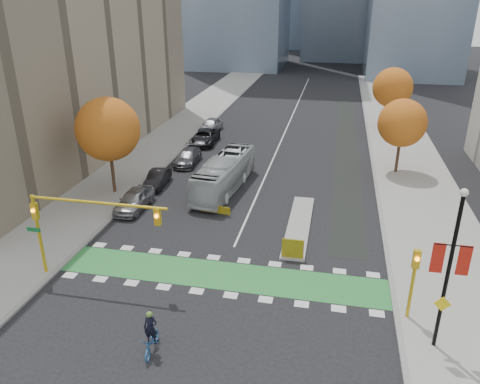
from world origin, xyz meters
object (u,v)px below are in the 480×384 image
at_px(traffic_signal_west, 76,218).
at_px(tree_east_far, 393,88).
at_px(tree_west, 108,129).
at_px(cyclist, 152,338).
at_px(tree_east_near, 402,123).
at_px(hazard_board, 293,249).
at_px(parked_car_b, 157,179).
at_px(traffic_signal_east, 414,274).
at_px(banner_lamppost, 450,265).
at_px(parked_car_c, 188,157).
at_px(bus, 224,174).
at_px(parked_car_e, 211,125).
at_px(parked_car_a, 134,200).
at_px(parked_car_d, 205,137).

bearing_deg(traffic_signal_west, tree_east_far, 62.05).
height_order(tree_west, cyclist, tree_west).
bearing_deg(tree_east_near, traffic_signal_west, -131.52).
bearing_deg(hazard_board, parked_car_b, 142.14).
height_order(traffic_signal_east, banner_lamppost, banner_lamppost).
relative_size(hazard_board, parked_car_c, 0.28).
bearing_deg(traffic_signal_east, parked_car_b, 142.78).
bearing_deg(tree_east_far, tree_west, -133.30).
xyz_separation_m(bus, parked_car_b, (-6.00, -0.37, -0.78)).
xyz_separation_m(traffic_signal_west, cyclist, (6.29, -5.03, -3.27)).
distance_m(tree_west, parked_car_e, 21.27).
bearing_deg(tree_east_far, parked_car_a, -126.84).
relative_size(traffic_signal_west, parked_car_d, 1.52).
distance_m(banner_lamppost, bus, 22.70).
bearing_deg(bus, parked_car_a, -132.46).
bearing_deg(parked_car_a, traffic_signal_east, -25.50).
bearing_deg(tree_east_far, parked_car_b, -132.22).
bearing_deg(cyclist, tree_east_near, 58.87).
bearing_deg(banner_lamppost, parked_car_e, 120.35).
bearing_deg(tree_east_near, hazard_board, -114.20).
bearing_deg(parked_car_c, bus, -49.73).
xyz_separation_m(parked_car_b, parked_car_e, (0.00, 18.20, 0.14)).
height_order(bus, parked_car_e, bus).
relative_size(banner_lamppost, parked_car_d, 1.48).
bearing_deg(parked_car_e, parked_car_b, -86.18).
xyz_separation_m(hazard_board, parked_car_a, (-13.00, 5.11, 0.01)).
xyz_separation_m(tree_west, bus, (9.00, 2.67, -4.14)).
bearing_deg(tree_east_far, traffic_signal_west, -117.95).
distance_m(traffic_signal_west, parked_car_d, 28.21).
bearing_deg(parked_car_e, tree_east_far, 18.15).
bearing_deg(parked_car_b, bus, 0.13).
bearing_deg(cyclist, traffic_signal_west, 136.56).
relative_size(tree_west, parked_car_b, 1.97).
relative_size(parked_car_a, parked_car_d, 0.85).
relative_size(tree_east_near, cyclist, 3.07).
bearing_deg(parked_car_d, parked_car_c, -90.60).
height_order(tree_east_near, banner_lamppost, banner_lamppost).
height_order(tree_west, tree_east_near, tree_west).
height_order(banner_lamppost, parked_car_e, banner_lamppost).
relative_size(parked_car_b, parked_car_e, 0.86).
relative_size(tree_west, traffic_signal_east, 2.01).
distance_m(tree_east_near, cyclist, 31.01).
bearing_deg(parked_car_a, parked_car_c, 87.04).
bearing_deg(banner_lamppost, parked_car_c, 130.60).
distance_m(traffic_signal_west, bus, 16.17).
xyz_separation_m(cyclist, parked_car_e, (-7.36, 38.05, 0.06)).
height_order(cyclist, parked_car_b, cyclist).
height_order(bus, parked_car_b, bus).
height_order(traffic_signal_west, parked_car_b, traffic_signal_west).
bearing_deg(tree_east_near, parked_car_e, 153.42).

